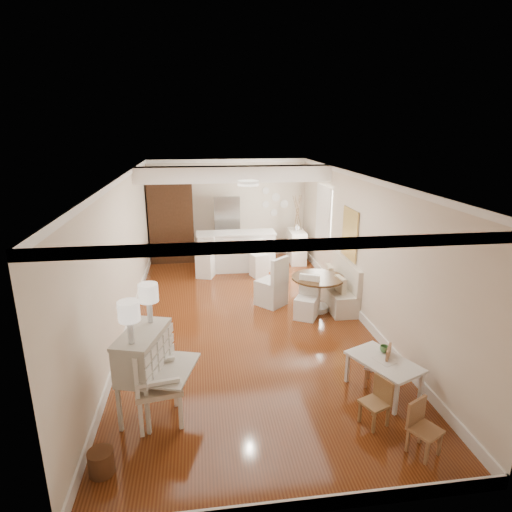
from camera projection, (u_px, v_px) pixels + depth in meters
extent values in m
plane|color=brown|center=(246.00, 319.00, 8.47)|extent=(9.00, 9.00, 0.00)
cube|color=white|center=(245.00, 177.00, 7.66)|extent=(4.50, 9.00, 0.04)
cube|color=beige|center=(228.00, 209.00, 12.33)|extent=(4.50, 0.04, 2.80)
cube|color=beige|center=(302.00, 392.00, 3.80)|extent=(4.50, 0.04, 2.80)
cube|color=beige|center=(123.00, 256.00, 7.77)|extent=(0.04, 9.00, 2.80)
cube|color=beige|center=(360.00, 247.00, 8.36)|extent=(0.04, 9.00, 2.80)
cube|color=white|center=(234.00, 174.00, 9.80)|extent=(4.50, 0.45, 0.36)
cube|color=tan|center=(350.00, 234.00, 8.78)|extent=(0.04, 0.84, 1.04)
cube|color=white|center=(324.00, 216.00, 10.59)|extent=(0.04, 1.10, 1.40)
cylinder|color=#381E11|center=(185.00, 194.00, 12.03)|extent=(0.30, 0.03, 0.30)
cylinder|color=white|center=(248.00, 183.00, 7.20)|extent=(0.36, 0.36, 0.08)
cube|color=beige|center=(145.00, 373.00, 5.57)|extent=(1.15, 1.16, 1.18)
cube|color=white|center=(158.00, 384.00, 5.41)|extent=(0.71, 0.71, 1.07)
cylinder|color=#59331C|center=(101.00, 462.00, 4.67)|extent=(0.36, 0.36, 0.28)
cube|color=silver|center=(383.00, 376.00, 6.09)|extent=(0.96, 1.16, 0.50)
cube|color=olive|center=(375.00, 402.00, 5.40)|extent=(0.40, 0.40, 0.64)
cube|color=#A7724C|center=(377.00, 365.00, 6.22)|extent=(0.44, 0.44, 0.66)
cube|color=#9C6D46|center=(425.00, 429.00, 4.90)|extent=(0.43, 0.43, 0.66)
cube|color=silver|center=(336.00, 283.00, 9.06)|extent=(0.52, 1.60, 0.98)
cylinder|color=#4E3219|center=(317.00, 294.00, 8.80)|extent=(1.21, 1.21, 0.73)
cube|color=white|center=(306.00, 298.00, 8.42)|extent=(0.56, 0.57, 0.85)
cube|color=silver|center=(271.00, 281.00, 9.03)|extent=(0.74, 0.74, 1.08)
cube|color=white|center=(236.00, 251.00, 11.27)|extent=(2.05, 0.65, 1.03)
cube|color=white|center=(205.00, 258.00, 10.74)|extent=(0.51, 0.51, 1.01)
cube|color=white|center=(259.00, 259.00, 10.80)|extent=(0.48, 0.48, 0.93)
cube|color=#381E11|center=(172.00, 221.00, 11.89)|extent=(1.20, 0.60, 2.30)
imported|color=silver|center=(240.00, 228.00, 12.18)|extent=(0.75, 0.65, 1.80)
cube|color=white|center=(296.00, 246.00, 11.99)|extent=(0.46, 0.96, 0.90)
imported|color=#558F53|center=(384.00, 349.00, 6.23)|extent=(0.14, 0.14, 0.10)
imported|color=white|center=(297.00, 227.00, 11.89)|extent=(0.22, 0.22, 0.18)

